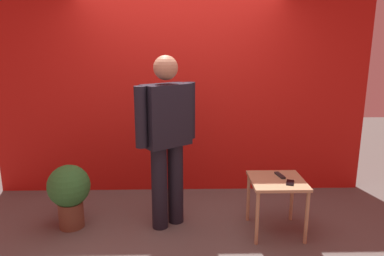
% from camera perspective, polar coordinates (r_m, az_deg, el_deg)
% --- Properties ---
extents(ground_plane, '(12.00, 12.00, 0.00)m').
position_cam_1_polar(ground_plane, '(3.70, -1.87, -17.60)').
color(ground_plane, '#59544F').
extents(back_wall_red, '(4.76, 0.12, 2.98)m').
position_cam_1_polar(back_wall_red, '(4.53, -1.88, 8.11)').
color(back_wall_red, red).
rests_on(back_wall_red, ground_plane).
extents(standing_person, '(0.64, 0.51, 1.80)m').
position_cam_1_polar(standing_person, '(3.63, -4.10, -0.97)').
color(standing_person, black).
rests_on(standing_person, ground_plane).
extents(side_table, '(0.54, 0.54, 0.57)m').
position_cam_1_polar(side_table, '(3.74, 13.50, -9.28)').
color(side_table, tan).
rests_on(side_table, ground_plane).
extents(cell_phone, '(0.11, 0.16, 0.01)m').
position_cam_1_polar(cell_phone, '(3.65, 15.53, -8.47)').
color(cell_phone, black).
rests_on(cell_phone, side_table).
extents(tv_remote, '(0.08, 0.18, 0.02)m').
position_cam_1_polar(tv_remote, '(3.80, 13.98, -7.40)').
color(tv_remote, black).
rests_on(tv_remote, side_table).
extents(potted_plant, '(0.44, 0.44, 0.69)m').
position_cam_1_polar(potted_plant, '(3.97, -19.16, -9.57)').
color(potted_plant, brown).
rests_on(potted_plant, ground_plane).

